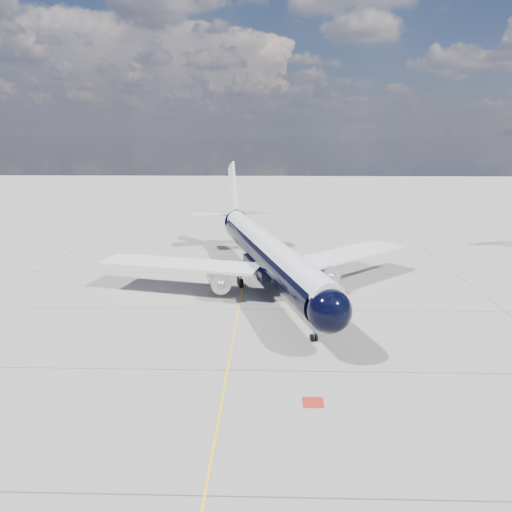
% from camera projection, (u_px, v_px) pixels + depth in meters
% --- Properties ---
extents(ground, '(320.00, 320.00, 0.00)m').
position_uv_depth(ground, '(246.00, 264.00, 76.01)').
color(ground, gray).
rests_on(ground, ground).
extents(taxiway_centerline, '(0.16, 160.00, 0.01)m').
position_uv_depth(taxiway_centerline, '(245.00, 273.00, 71.15)').
color(taxiway_centerline, yellow).
rests_on(taxiway_centerline, ground).
extents(red_marking, '(1.60, 1.60, 0.01)m').
position_uv_depth(red_marking, '(313.00, 402.00, 37.01)').
color(red_marking, maroon).
rests_on(red_marking, ground).
extents(main_airliner, '(40.91, 50.67, 14.87)m').
position_uv_depth(main_airliner, '(266.00, 251.00, 64.53)').
color(main_airliner, black).
rests_on(main_airliner, ground).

